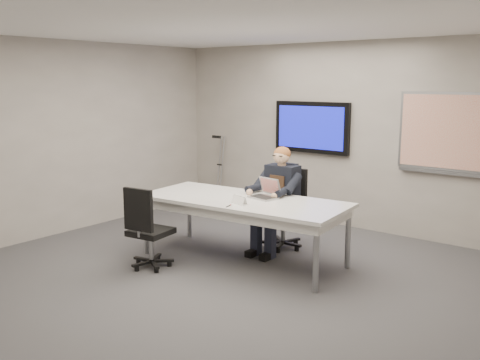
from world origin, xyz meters
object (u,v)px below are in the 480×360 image
Objects in this scene: office_chair_near at (149,243)px; laptop at (266,193)px; office_chair_far at (285,223)px; seated_person at (274,211)px; conference_table at (243,206)px.

office_chair_near is 2.69× the size of laptop.
office_chair_far reaches higher than office_chair_near.
office_chair_near is 1.68m from seated_person.
conference_table is 0.57m from seated_person.
seated_person is at bearing -89.53° from office_chair_far.
laptop is at bearing -81.78° from office_chair_far.
seated_person reaches higher than laptop.
laptop is (0.07, -0.29, 0.30)m from seated_person.
conference_table is at bearing -136.27° from office_chair_near.
seated_person is 0.42m from laptop.
office_chair_far reaches higher than conference_table.
office_chair_far is 0.34m from seated_person.
laptop reaches higher than conference_table.
office_chair_near is at bearing -117.42° from laptop.
seated_person is (0.10, 0.54, -0.15)m from conference_table.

